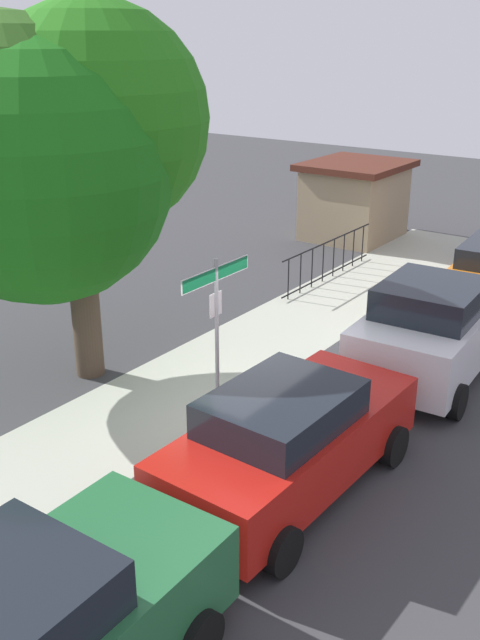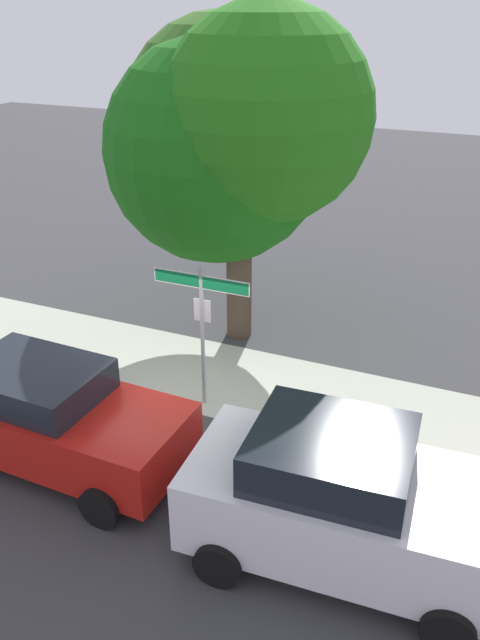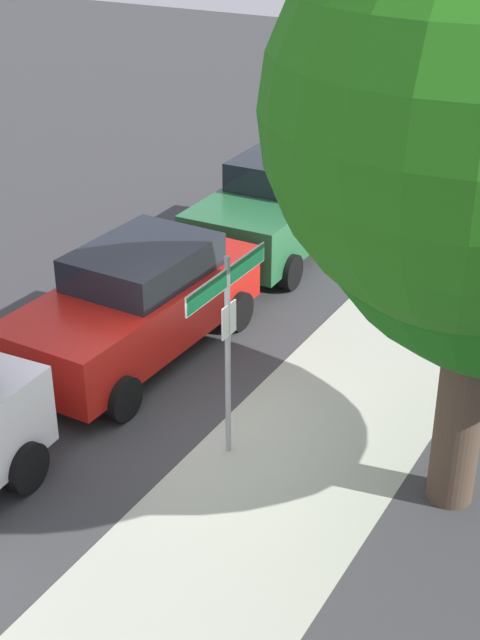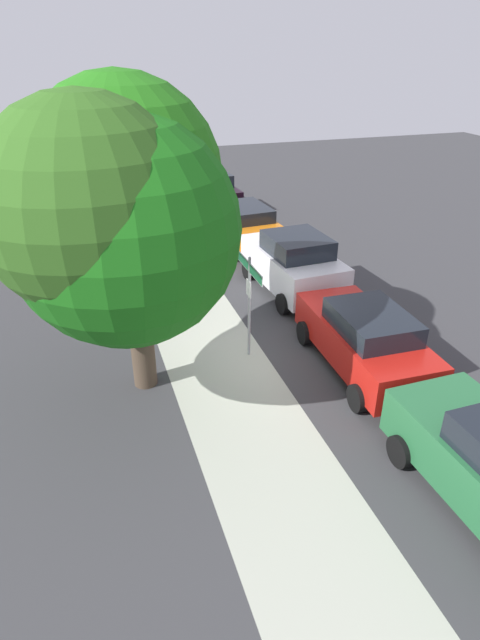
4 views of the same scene
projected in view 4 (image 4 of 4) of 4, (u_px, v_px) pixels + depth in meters
ground_plane at (267, 357)px, 13.58m from camera, size 60.00×60.00×0.00m
sidewalk_strip at (200, 328)px, 14.91m from camera, size 24.00×2.60×0.00m
street_sign at (249, 285)px, 12.75m from camera, size 1.80×0.07×2.71m
shade_tree at (115, 208)px, 10.15m from camera, size 5.48×4.94×6.83m
car_red at (365, 339)px, 12.67m from camera, size 4.48×2.08×1.70m
car_white at (293, 263)px, 16.69m from camera, size 4.24×2.36×1.95m
car_orange at (242, 224)px, 20.74m from camera, size 4.81×2.39×1.61m
car_black at (208, 192)px, 24.68m from camera, size 4.38×2.42×1.87m
iron_fence at (136, 248)px, 19.08m from camera, size 4.59×0.04×1.07m
utility_shed at (84, 202)px, 21.96m from camera, size 3.31×2.88×2.43m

